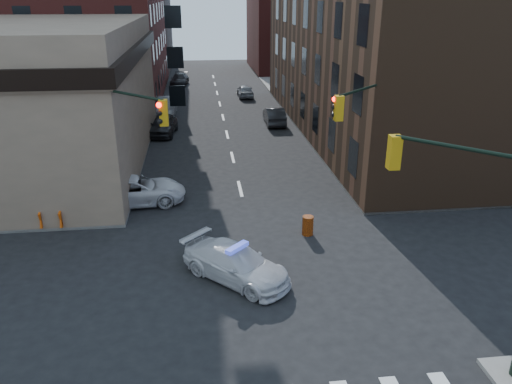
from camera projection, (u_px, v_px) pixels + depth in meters
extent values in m
plane|color=black|center=(262.00, 280.00, 19.86)|extent=(140.00, 140.00, 0.00)
cube|color=gray|center=(439.00, 100.00, 52.51)|extent=(34.00, 54.50, 0.15)
cube|color=#452C1B|center=(389.00, 42.00, 39.41)|extent=(14.00, 34.00, 14.00)
cube|color=brown|center=(98.00, 12.00, 72.31)|extent=(20.00, 18.00, 16.00)
cube|color=maroon|center=(307.00, 27.00, 72.61)|extent=(16.00, 16.00, 12.00)
cylinder|color=black|center=(474.00, 150.00, 13.61)|extent=(3.27, 3.27, 0.12)
cube|color=#BF8C0C|center=(394.00, 152.00, 15.09)|extent=(0.35, 0.35, 1.05)
sphere|color=#FF0C05|center=(398.00, 140.00, 15.12)|extent=(0.22, 0.22, 0.22)
sphere|color=black|center=(397.00, 150.00, 15.25)|extent=(0.22, 0.22, 0.22)
sphere|color=black|center=(396.00, 160.00, 15.37)|extent=(0.22, 0.22, 0.22)
cylinder|color=black|center=(102.00, 141.00, 23.39)|extent=(0.20, 0.20, 8.00)
cylinder|color=black|center=(110.00, 214.00, 24.79)|extent=(0.44, 0.44, 0.50)
cylinder|color=black|center=(127.00, 94.00, 21.17)|extent=(3.27, 3.27, 0.12)
cube|color=#BF8C0C|center=(164.00, 113.00, 20.06)|extent=(0.35, 0.35, 1.05)
sphere|color=#FF0C05|center=(159.00, 105.00, 19.77)|extent=(0.22, 0.22, 0.22)
sphere|color=black|center=(159.00, 113.00, 19.89)|extent=(0.22, 0.22, 0.22)
sphere|color=black|center=(160.00, 121.00, 20.01)|extent=(0.22, 0.22, 0.22)
cylinder|color=black|center=(381.00, 133.00, 24.86)|extent=(0.20, 0.20, 8.00)
cylinder|color=black|center=(375.00, 202.00, 26.26)|extent=(0.44, 0.44, 0.50)
cylinder|color=black|center=(364.00, 89.00, 22.29)|extent=(3.27, 3.27, 0.12)
cube|color=#BF8C0C|center=(339.00, 108.00, 20.84)|extent=(0.35, 0.35, 1.05)
sphere|color=#FF0C05|center=(335.00, 99.00, 20.84)|extent=(0.22, 0.22, 0.22)
sphere|color=black|center=(334.00, 107.00, 20.96)|extent=(0.22, 0.22, 0.22)
sphere|color=black|center=(334.00, 115.00, 21.08)|extent=(0.22, 0.22, 0.22)
cylinder|color=black|center=(309.00, 104.00, 44.10)|extent=(0.24, 0.24, 2.60)
sphere|color=brown|center=(309.00, 81.00, 43.34)|extent=(3.00, 3.00, 3.00)
cylinder|color=black|center=(292.00, 88.00, 51.48)|extent=(0.24, 0.24, 2.60)
sphere|color=brown|center=(293.00, 68.00, 50.71)|extent=(3.00, 3.00, 3.00)
imported|color=silver|center=(236.00, 264.00, 19.71)|extent=(4.69, 4.69, 1.37)
imported|color=silver|center=(135.00, 190.00, 26.81)|extent=(5.61, 3.00, 1.50)
imported|color=black|center=(163.00, 125.00, 39.93)|extent=(2.35, 4.76, 1.56)
imported|color=gray|center=(167.00, 106.00, 46.59)|extent=(1.80, 4.81, 1.57)
imported|color=black|center=(180.00, 80.00, 61.31)|extent=(2.43, 4.92, 1.37)
imported|color=black|center=(274.00, 116.00, 43.09)|extent=(1.62, 4.47, 1.47)
imported|color=gray|center=(245.00, 91.00, 54.32)|extent=(1.62, 3.98, 1.35)
imported|color=black|center=(106.00, 187.00, 26.40)|extent=(0.74, 0.55, 1.83)
imported|color=black|center=(30.00, 201.00, 24.95)|extent=(0.78, 0.61, 1.60)
imported|color=black|center=(39.00, 183.00, 26.81)|extent=(1.22, 0.92, 1.92)
cylinder|color=#C04F09|center=(308.00, 226.00, 23.43)|extent=(0.68, 0.68, 0.93)
cylinder|color=#D7570A|center=(158.00, 195.00, 27.03)|extent=(0.57, 0.57, 0.90)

